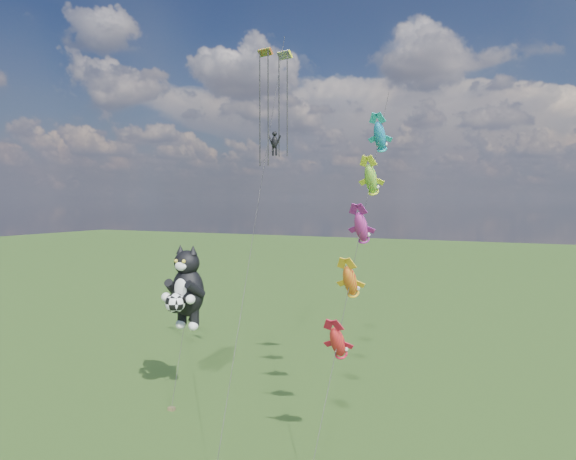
% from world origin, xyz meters
% --- Properties ---
extents(ground, '(300.00, 300.00, 0.00)m').
position_xyz_m(ground, '(0.00, 0.00, 0.00)').
color(ground, '#18350D').
extents(cat_kite_rig, '(2.66, 4.23, 9.98)m').
position_xyz_m(cat_kite_rig, '(1.48, 2.71, 7.22)').
color(cat_kite_rig, brown).
rests_on(cat_kite_rig, ground).
extents(fish_windsock_rig, '(1.50, 15.94, 20.23)m').
position_xyz_m(fish_windsock_rig, '(13.23, 3.47, 11.33)').
color(fish_windsock_rig, brown).
rests_on(fish_windsock_rig, ground).
extents(parafoil_rig, '(5.40, 16.92, 24.64)m').
position_xyz_m(parafoil_rig, '(5.70, 7.10, 17.99)').
color(parafoil_rig, brown).
rests_on(parafoil_rig, ground).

